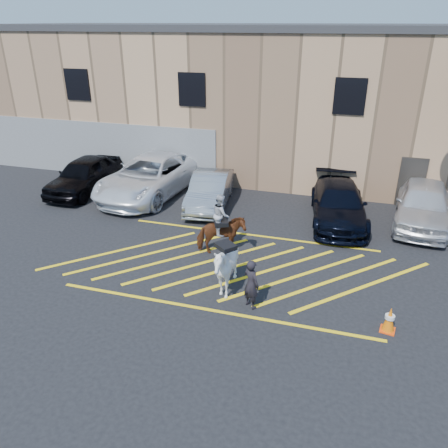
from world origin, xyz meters
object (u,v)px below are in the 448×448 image
(mounted_bay, at_px, (221,230))
(saddled_white, at_px, (226,267))
(car_blue_suv, at_px, (338,204))
(car_black_suv, at_px, (84,175))
(traffic_cone, at_px, (389,319))
(car_white_pickup, at_px, (150,176))
(handler, at_px, (251,284))
(car_silver_sedan, at_px, (210,190))
(car_white_suv, at_px, (423,204))

(mounted_bay, bearing_deg, saddled_white, -70.24)
(car_blue_suv, height_order, saddled_white, saddled_white)
(car_black_suv, distance_m, traffic_cone, 15.19)
(car_white_pickup, distance_m, car_blue_suv, 8.63)
(handler, distance_m, mounted_bay, 3.31)
(car_silver_sedan, distance_m, handler, 7.67)
(car_white_pickup, bearing_deg, car_blue_suv, 2.24)
(saddled_white, distance_m, traffic_cone, 4.69)
(traffic_cone, bearing_deg, handler, 179.34)
(car_black_suv, distance_m, handler, 11.95)
(car_black_suv, height_order, car_white_pickup, car_white_pickup)
(car_blue_suv, distance_m, saddled_white, 6.98)
(car_white_pickup, bearing_deg, saddled_white, -44.43)
(mounted_bay, bearing_deg, car_blue_suv, 46.45)
(car_black_suv, xyz_separation_m, car_silver_sedan, (6.31, -0.07, -0.08))
(car_white_suv, bearing_deg, traffic_cone, -94.79)
(handler, height_order, saddled_white, saddled_white)
(car_white_suv, bearing_deg, car_blue_suv, -162.00)
(car_blue_suv, height_order, mounted_bay, mounted_bay)
(car_white_suv, height_order, saddled_white, saddled_white)
(car_black_suv, bearing_deg, car_blue_suv, 0.11)
(car_black_suv, distance_m, car_blue_suv, 11.80)
(car_black_suv, xyz_separation_m, car_white_pickup, (3.19, 0.51, 0.08))
(car_silver_sedan, bearing_deg, mounted_bay, -74.60)
(car_black_suv, bearing_deg, handler, -34.69)
(car_black_suv, height_order, car_blue_suv, car_black_suv)
(car_silver_sedan, bearing_deg, car_white_suv, -3.72)
(car_white_suv, xyz_separation_m, traffic_cone, (-1.55, -7.47, -0.49))
(car_black_suv, height_order, car_silver_sedan, car_black_suv)
(car_white_pickup, distance_m, car_white_suv, 11.85)
(car_blue_suv, relative_size, car_white_suv, 1.02)
(car_blue_suv, distance_m, handler, 7.10)
(car_silver_sedan, xyz_separation_m, mounted_bay, (1.71, -4.04, 0.16))
(car_white_pickup, relative_size, handler, 4.25)
(car_white_suv, distance_m, mounted_bay, 8.41)
(mounted_bay, relative_size, traffic_cone, 3.01)
(handler, bearing_deg, traffic_cone, -145.59)
(handler, distance_m, traffic_cone, 3.77)
(handler, bearing_deg, saddled_white, 7.00)
(car_white_pickup, distance_m, traffic_cone, 12.73)
(car_white_suv, distance_m, traffic_cone, 7.65)
(car_white_pickup, height_order, mounted_bay, mounted_bay)
(handler, bearing_deg, car_white_suv, -90.43)
(car_black_suv, bearing_deg, traffic_cone, -26.60)
(car_silver_sedan, bearing_deg, saddled_white, -75.74)
(traffic_cone, bearing_deg, car_white_pickup, 144.01)
(mounted_bay, relative_size, saddled_white, 1.02)
(car_blue_suv, xyz_separation_m, traffic_cone, (1.69, -6.84, -0.38))
(car_silver_sedan, relative_size, handler, 2.92)
(handler, relative_size, traffic_cone, 2.07)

